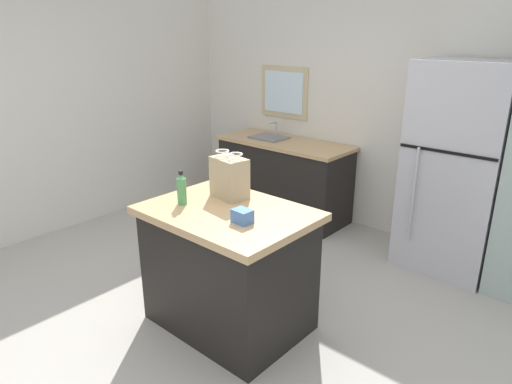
# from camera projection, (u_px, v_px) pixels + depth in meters

# --- Properties ---
(ground) EXTENTS (6.45, 6.45, 0.00)m
(ground) POSITION_uv_depth(u_px,v_px,m) (215.00, 333.00, 3.33)
(ground) COLOR #ADA89E
(back_wall) EXTENTS (5.37, 0.13, 2.66)m
(back_wall) POSITION_uv_depth(u_px,v_px,m) (388.00, 108.00, 4.69)
(back_wall) COLOR silver
(back_wall) RESTS_ON ground
(left_wall) EXTENTS (0.10, 5.07, 2.66)m
(left_wall) POSITION_uv_depth(u_px,v_px,m) (25.00, 111.00, 4.56)
(left_wall) COLOR silver
(left_wall) RESTS_ON ground
(kitchen_island) EXTENTS (1.16, 0.85, 0.92)m
(kitchen_island) POSITION_uv_depth(u_px,v_px,m) (229.00, 268.00, 3.31)
(kitchen_island) COLOR black
(kitchen_island) RESTS_ON ground
(refrigerator) EXTENTS (0.80, 0.68, 1.87)m
(refrigerator) POSITION_uv_depth(u_px,v_px,m) (456.00, 170.00, 4.00)
(refrigerator) COLOR #B7B7BC
(refrigerator) RESTS_ON ground
(sink_counter) EXTENTS (1.59, 0.64, 1.08)m
(sink_counter) POSITION_uv_depth(u_px,v_px,m) (283.00, 177.00, 5.37)
(sink_counter) COLOR black
(sink_counter) RESTS_ON ground
(shopping_bag) EXTENTS (0.29, 0.21, 0.35)m
(shopping_bag) POSITION_uv_depth(u_px,v_px,m) (229.00, 177.00, 3.34)
(shopping_bag) COLOR tan
(shopping_bag) RESTS_ON kitchen_island
(small_box) EXTENTS (0.13, 0.10, 0.09)m
(small_box) POSITION_uv_depth(u_px,v_px,m) (242.00, 216.00, 2.93)
(small_box) COLOR #4775B7
(small_box) RESTS_ON kitchen_island
(bottle) EXTENTS (0.07, 0.07, 0.25)m
(bottle) POSITION_uv_depth(u_px,v_px,m) (182.00, 189.00, 3.22)
(bottle) COLOR #4C9956
(bottle) RESTS_ON kitchen_island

